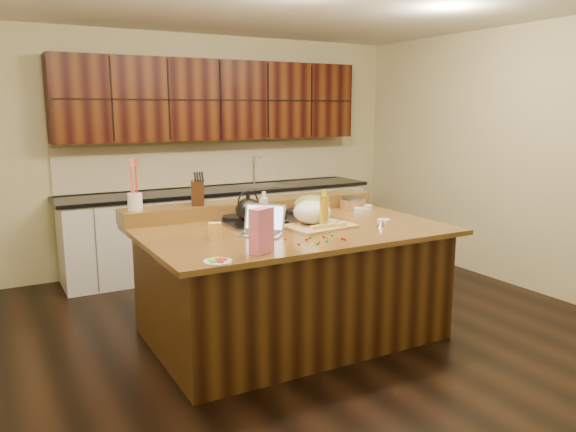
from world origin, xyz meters
TOP-DOWN VIEW (x-y plane):
  - room at (0.00, 0.00)m, footprint 5.52×5.02m
  - island at (0.00, 0.00)m, footprint 2.40×1.60m
  - back_ledge at (0.00, 0.70)m, footprint 2.40×0.30m
  - cooktop at (0.00, 0.30)m, footprint 0.92×0.52m
  - back_counter at (0.30, 2.23)m, footprint 3.70×0.66m
  - kettle at (-0.30, 0.17)m, footprint 0.22×0.22m
  - green_bowl at (0.30, 0.17)m, footprint 0.39×0.39m
  - laptop at (-0.32, -0.12)m, footprint 0.40×0.40m
  - oil_bottle at (0.16, -0.24)m, footprint 0.09×0.09m
  - vinegar_bottle at (-0.23, 0.03)m, footprint 0.07×0.07m
  - wooden_tray at (0.16, -0.09)m, footprint 0.57×0.45m
  - ramekin_a at (0.71, -0.29)m, footprint 0.13×0.13m
  - ramekin_b at (0.85, 0.24)m, footprint 0.13×0.13m
  - ramekin_c at (1.01, 0.33)m, footprint 0.12×0.12m
  - strainer_bowl at (0.91, 0.43)m, footprint 0.30×0.30m
  - kitchen_timer at (0.63, -0.36)m, footprint 0.10×0.10m
  - pink_bag at (-0.58, -0.63)m, footprint 0.18×0.14m
  - candy_plate at (-0.92, -0.71)m, footprint 0.22×0.22m
  - package_box at (-0.70, -0.11)m, footprint 0.10×0.08m
  - utensil_crock at (-1.07, 0.70)m, footprint 0.14×0.14m
  - knife_block at (-0.53, 0.70)m, footprint 0.15×0.19m
  - gumdrop_0 at (-0.26, -0.57)m, footprint 0.02×0.02m
  - gumdrop_1 at (-0.02, -0.56)m, footprint 0.02×0.02m
  - gumdrop_2 at (0.11, -0.60)m, footprint 0.02×0.02m
  - gumdrop_3 at (-0.13, -0.62)m, footprint 0.02×0.02m
  - gumdrop_4 at (-0.13, -0.47)m, footprint 0.02×0.02m
  - gumdrop_5 at (-0.08, -0.43)m, footprint 0.02×0.02m
  - gumdrop_6 at (0.10, -0.58)m, footprint 0.02×0.02m
  - gumdrop_7 at (-0.04, -0.59)m, footprint 0.02×0.02m
  - gumdrop_8 at (0.02, -0.46)m, footprint 0.02×0.02m
  - gumdrop_9 at (0.10, -0.44)m, footprint 0.02×0.02m
  - gumdrop_10 at (-0.26, -0.38)m, footprint 0.02×0.02m
  - gumdrop_11 at (0.02, -0.50)m, footprint 0.02×0.02m
  - gumdrop_12 at (-0.11, -0.59)m, footprint 0.02×0.02m

SIDE VIEW (x-z plane):
  - island at x=0.00m, z-range 0.00..0.92m
  - candy_plate at x=-0.92m, z-range 0.92..0.93m
  - gumdrop_0 at x=-0.26m, z-range 0.92..0.94m
  - gumdrop_1 at x=-0.02m, z-range 0.92..0.94m
  - gumdrop_2 at x=0.11m, z-range 0.92..0.94m
  - gumdrop_3 at x=-0.13m, z-range 0.92..0.94m
  - gumdrop_4 at x=-0.13m, z-range 0.92..0.94m
  - gumdrop_5 at x=-0.08m, z-range 0.92..0.94m
  - gumdrop_6 at x=0.10m, z-range 0.92..0.94m
  - gumdrop_7 at x=-0.04m, z-range 0.92..0.94m
  - gumdrop_8 at x=0.02m, z-range 0.92..0.94m
  - gumdrop_9 at x=0.10m, z-range 0.92..0.94m
  - gumdrop_10 at x=-0.26m, z-range 0.92..0.94m
  - gumdrop_11 at x=0.02m, z-range 0.92..0.94m
  - gumdrop_12 at x=-0.11m, z-range 0.92..0.94m
  - cooktop at x=0.00m, z-range 0.91..0.96m
  - ramekin_a at x=0.71m, z-range 0.92..0.96m
  - ramekin_b at x=0.85m, z-range 0.92..0.96m
  - ramekin_c at x=1.01m, z-range 0.92..0.96m
  - kitchen_timer at x=0.63m, z-range 0.92..0.99m
  - strainer_bowl at x=0.91m, z-range 0.92..1.01m
  - laptop at x=-0.32m, z-range 0.87..1.09m
  - back_ledge at x=0.00m, z-range 0.92..1.04m
  - package_box at x=-0.70m, z-range 0.92..1.04m
  - back_counter at x=0.30m, z-range -0.22..2.18m
  - wooden_tray at x=0.16m, z-range 0.91..1.12m
  - vinegar_bottle at x=-0.23m, z-range 0.92..1.17m
  - green_bowl at x=0.30m, z-range 0.97..1.13m
  - oil_bottle at x=0.16m, z-range 0.92..1.19m
  - kettle at x=-0.30m, z-range 0.97..1.15m
  - pink_bag at x=-0.58m, z-range 0.92..1.22m
  - utensil_crock at x=-1.07m, z-range 1.04..1.18m
  - knife_block at x=-0.53m, z-range 1.04..1.25m
  - room at x=0.00m, z-range -0.01..2.71m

